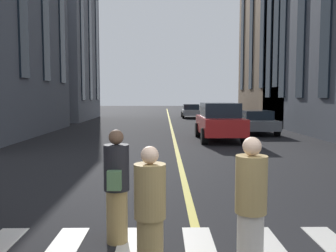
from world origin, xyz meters
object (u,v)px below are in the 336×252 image
(car_grey_trailing, at_px, (255,122))
(pedestrian_near, at_px, (117,187))
(car_silver_oncoming, at_px, (191,111))
(pedestrian_companion, at_px, (251,208))
(car_red_parked_a, at_px, (219,121))
(pedestrian_far, at_px, (150,214))
(car_silver_mid, at_px, (220,112))

(car_grey_trailing, bearing_deg, pedestrian_near, 158.92)
(car_silver_oncoming, relative_size, pedestrian_companion, 2.25)
(car_silver_oncoming, height_order, pedestrian_companion, pedestrian_companion)
(car_silver_oncoming, distance_m, pedestrian_companion, 32.83)
(car_red_parked_a, bearing_deg, car_silver_oncoming, 0.03)
(car_red_parked_a, bearing_deg, pedestrian_near, 164.58)
(car_grey_trailing, height_order, pedestrian_near, pedestrian_near)
(car_grey_trailing, distance_m, pedestrian_near, 17.07)
(car_silver_oncoming, xyz_separation_m, car_red_parked_a, (-19.02, -0.01, 0.27))
(car_grey_trailing, height_order, pedestrian_far, pedestrian_far)
(car_red_parked_a, xyz_separation_m, pedestrian_companion, (-13.76, 1.74, -0.10))
(car_silver_oncoming, distance_m, pedestrian_far, 32.95)
(car_silver_oncoming, height_order, pedestrian_far, pedestrian_far)
(car_silver_mid, bearing_deg, car_red_parked_a, 171.03)
(car_silver_mid, bearing_deg, pedestrian_near, 168.22)
(car_red_parked_a, distance_m, pedestrian_near, 13.15)
(car_grey_trailing, distance_m, pedestrian_far, 17.94)
(car_grey_trailing, relative_size, pedestrian_near, 2.56)
(car_silver_mid, relative_size, pedestrian_companion, 2.25)
(car_red_parked_a, bearing_deg, car_silver_mid, -8.97)
(car_silver_oncoming, relative_size, pedestrian_near, 2.27)
(pedestrian_far, bearing_deg, car_silver_mid, -10.38)
(pedestrian_companion, xyz_separation_m, pedestrian_far, (-0.03, 1.21, -0.06))
(car_silver_mid, distance_m, pedestrian_near, 30.06)
(car_silver_oncoming, distance_m, car_grey_trailing, 16.00)
(pedestrian_far, bearing_deg, car_grey_trailing, -18.18)
(car_grey_trailing, height_order, pedestrian_companion, pedestrian_companion)
(pedestrian_companion, distance_m, pedestrian_far, 1.21)
(car_grey_trailing, bearing_deg, car_red_parked_a, 140.88)
(car_silver_mid, xyz_separation_m, car_grey_trailing, (-13.50, 0.00, 0.00))
(pedestrian_near, bearing_deg, car_grey_trailing, -21.08)
(car_silver_mid, relative_size, car_red_parked_a, 0.83)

